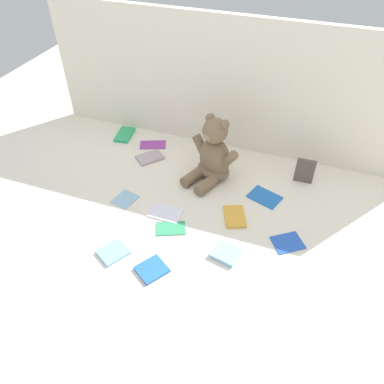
% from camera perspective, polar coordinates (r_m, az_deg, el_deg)
% --- Properties ---
extents(ground_plane, '(3.20, 3.20, 0.00)m').
position_cam_1_polar(ground_plane, '(1.61, 0.98, -0.38)').
color(ground_plane, silver).
extents(backdrop_drape, '(1.76, 0.03, 0.62)m').
position_cam_1_polar(backdrop_drape, '(1.77, 5.61, 15.69)').
color(backdrop_drape, '#EFE4D0').
rests_on(backdrop_drape, ground_plane).
extents(teddy_bear, '(0.24, 0.25, 0.30)m').
position_cam_1_polar(teddy_bear, '(1.65, 3.24, 5.48)').
color(teddy_bear, '#7A6047').
rests_on(teddy_bear, ground_plane).
extents(book_case_0, '(0.08, 0.02, 0.12)m').
position_cam_1_polar(book_case_0, '(1.72, 16.75, 3.09)').
color(book_case_0, '#544A42').
rests_on(book_case_0, ground_plane).
extents(book_case_1, '(0.13, 0.13, 0.01)m').
position_cam_1_polar(book_case_1, '(1.42, -11.90, -8.94)').
color(book_case_1, '#7BAFDC').
rests_on(book_case_1, ground_plane).
extents(book_case_2, '(0.09, 0.14, 0.02)m').
position_cam_1_polar(book_case_2, '(2.00, -10.18, 8.58)').
color(book_case_2, '#2BA764').
rests_on(book_case_2, ground_plane).
extents(book_case_3, '(0.12, 0.14, 0.01)m').
position_cam_1_polar(book_case_3, '(1.52, 6.50, -3.73)').
color(book_case_3, gold).
rests_on(book_case_3, ground_plane).
extents(book_case_4, '(0.13, 0.08, 0.01)m').
position_cam_1_polar(book_case_4, '(1.53, -4.04, -3.15)').
color(book_case_4, white).
rests_on(book_case_4, ground_plane).
extents(book_case_5, '(0.11, 0.10, 0.02)m').
position_cam_1_polar(book_case_5, '(1.39, 5.17, -9.24)').
color(book_case_5, '#87B5E3').
rests_on(book_case_5, ground_plane).
extents(book_case_6, '(0.10, 0.11, 0.01)m').
position_cam_1_polar(book_case_6, '(1.61, -10.12, -1.05)').
color(book_case_6, '#88B2D3').
rests_on(book_case_6, ground_plane).
extents(book_case_7, '(0.15, 0.11, 0.01)m').
position_cam_1_polar(book_case_7, '(1.91, -5.97, 7.20)').
color(book_case_7, purple).
rests_on(book_case_7, ground_plane).
extents(book_case_8, '(0.13, 0.13, 0.01)m').
position_cam_1_polar(book_case_8, '(1.35, -6.11, -11.60)').
color(book_case_8, '#2764B1').
rests_on(book_case_8, ground_plane).
extents(book_case_9, '(0.14, 0.14, 0.01)m').
position_cam_1_polar(book_case_9, '(1.46, 14.32, -7.41)').
color(book_case_9, blue).
rests_on(book_case_9, ground_plane).
extents(book_case_10, '(0.14, 0.14, 0.01)m').
position_cam_1_polar(book_case_10, '(1.82, -6.38, 5.23)').
color(book_case_10, '#A795A0').
rests_on(book_case_10, ground_plane).
extents(book_case_11, '(0.15, 0.13, 0.01)m').
position_cam_1_polar(book_case_11, '(1.63, 10.97, -0.70)').
color(book_case_11, '#1F62B5').
rests_on(book_case_11, ground_plane).
extents(book_case_12, '(0.13, 0.11, 0.01)m').
position_cam_1_polar(book_case_12, '(1.47, -3.24, -5.47)').
color(book_case_12, '#349161').
rests_on(book_case_12, ground_plane).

